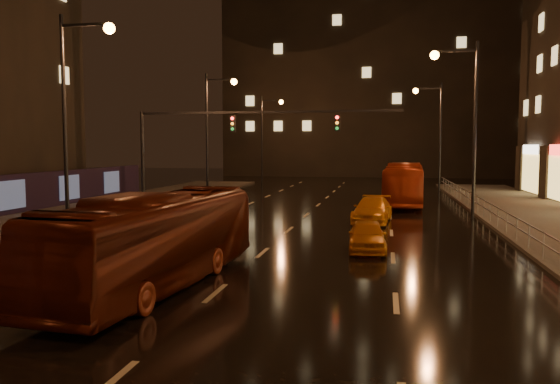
% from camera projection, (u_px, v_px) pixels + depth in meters
% --- Properties ---
extents(ground, '(140.00, 140.00, 0.00)m').
position_uv_depth(ground, '(301.00, 219.00, 31.05)').
color(ground, black).
rests_on(ground, ground).
extents(sidewalk_left, '(7.00, 70.00, 0.15)m').
position_uv_depth(sidewalk_left, '(34.00, 224.00, 28.71)').
color(sidewalk_left, '#38332D').
rests_on(sidewalk_left, ground).
extents(building_distant, '(44.00, 16.00, 36.00)m').
position_uv_depth(building_distant, '(383.00, 52.00, 79.68)').
color(building_distant, black).
rests_on(building_distant, ground).
extents(traffic_signal, '(15.31, 0.32, 6.20)m').
position_uv_depth(traffic_signal, '(215.00, 136.00, 31.62)').
color(traffic_signal, black).
rests_on(traffic_signal, ground).
extents(railing_right, '(0.05, 56.00, 1.00)m').
position_uv_depth(railing_right, '(498.00, 212.00, 27.09)').
color(railing_right, '#99999E').
rests_on(railing_right, sidewalk_right).
extents(bus_red, '(3.16, 10.16, 2.79)m').
position_uv_depth(bus_red, '(157.00, 240.00, 16.04)').
color(bus_red, '#52180B').
rests_on(bus_red, ground).
extents(bus_curb, '(3.09, 10.89, 3.00)m').
position_uv_depth(bus_curb, '(404.00, 184.00, 38.79)').
color(bus_curb, '#9F2A0F').
rests_on(bus_curb, ground).
extents(taxi_near, '(1.63, 3.66, 1.22)m').
position_uv_depth(taxi_near, '(367.00, 236.00, 21.65)').
color(taxi_near, orange).
rests_on(taxi_near, ground).
extents(taxi_far, '(2.29, 4.83, 1.36)m').
position_uv_depth(taxi_far, '(372.00, 210.00, 29.86)').
color(taxi_far, orange).
rests_on(taxi_far, ground).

